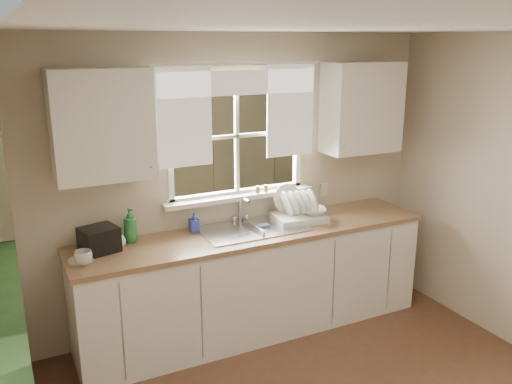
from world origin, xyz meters
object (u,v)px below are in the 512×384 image
dish_rack (298,212)px  cup (83,258)px  soap_bottle_a (130,225)px  black_appliance (99,239)px

dish_rack → cup: dish_rack is taller
dish_rack → soap_bottle_a: dish_rack is taller
black_appliance → soap_bottle_a: bearing=5.5°
dish_rack → soap_bottle_a: size_ratio=1.71×
cup → dish_rack: bearing=17.3°
dish_rack → cup: 1.85m
cup → black_appliance: (0.15, 0.20, 0.04)m
cup → soap_bottle_a: bearing=47.9°
dish_rack → soap_bottle_a: (-1.44, 0.14, 0.06)m
black_appliance → cup: bearing=-141.8°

